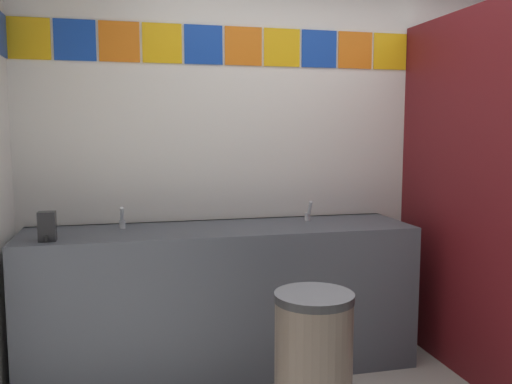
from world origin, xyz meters
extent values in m
cube|color=white|center=(0.00, 1.51, 1.40)|extent=(3.91, 0.08, 2.80)
cube|color=yellow|center=(-1.83, 1.46, 2.03)|extent=(0.25, 0.01, 0.25)
cube|color=#1947B7|center=(-1.56, 1.46, 2.03)|extent=(0.25, 0.01, 0.25)
cube|color=orange|center=(-1.30, 1.46, 2.03)|extent=(0.25, 0.01, 0.25)
cube|color=yellow|center=(-1.04, 1.46, 2.03)|extent=(0.25, 0.01, 0.25)
cube|color=#1947B7|center=(-0.78, 1.46, 2.03)|extent=(0.25, 0.01, 0.25)
cube|color=orange|center=(-0.52, 1.46, 2.03)|extent=(0.25, 0.01, 0.25)
cube|color=yellow|center=(-0.26, 1.46, 2.03)|extent=(0.25, 0.01, 0.25)
cube|color=#1947B7|center=(0.00, 1.46, 2.03)|extent=(0.25, 0.01, 0.25)
cube|color=orange|center=(0.26, 1.46, 2.03)|extent=(0.25, 0.01, 0.25)
cube|color=yellow|center=(0.52, 1.46, 2.03)|extent=(0.25, 0.01, 0.25)
cube|color=#1947B7|center=(0.78, 1.46, 2.03)|extent=(0.25, 0.01, 0.25)
cube|color=orange|center=(1.04, 1.46, 2.03)|extent=(0.25, 0.01, 0.25)
cube|color=yellow|center=(1.30, 1.46, 2.03)|extent=(0.25, 0.01, 0.25)
cube|color=#1947B7|center=(-1.95, 1.33, 2.03)|extent=(0.01, 0.25, 0.25)
cube|color=#4C515B|center=(-0.72, 1.17, 0.45)|extent=(2.36, 0.60, 0.89)
cube|color=#4C515B|center=(-0.72, 1.45, 0.85)|extent=(2.36, 0.03, 0.08)
cylinder|color=white|center=(-1.32, 1.14, 0.84)|extent=(0.34, 0.34, 0.10)
cylinder|color=white|center=(-0.13, 1.14, 0.84)|extent=(0.34, 0.34, 0.10)
cylinder|color=silver|center=(-1.32, 1.28, 0.92)|extent=(0.04, 0.04, 0.05)
cylinder|color=silver|center=(-1.32, 1.23, 0.99)|extent=(0.02, 0.06, 0.09)
cylinder|color=silver|center=(-0.13, 1.28, 0.92)|extent=(0.04, 0.04, 0.05)
cylinder|color=silver|center=(-0.13, 1.23, 0.99)|extent=(0.02, 0.06, 0.09)
cube|color=black|center=(-1.70, 0.99, 0.97)|extent=(0.09, 0.07, 0.16)
cylinder|color=black|center=(-1.70, 0.94, 0.91)|extent=(0.02, 0.02, 0.03)
cube|color=maroon|center=(0.67, 0.73, 1.09)|extent=(0.04, 1.48, 2.19)
cylinder|color=white|center=(1.22, 1.03, 0.20)|extent=(0.38, 0.38, 0.40)
torus|color=white|center=(1.22, 1.03, 0.42)|extent=(0.39, 0.39, 0.05)
cube|color=white|center=(1.22, 1.24, 0.57)|extent=(0.34, 0.17, 0.34)
cylinder|color=brown|center=(-0.43, 0.32, 0.34)|extent=(0.38, 0.38, 0.67)
cylinder|color=#262628|center=(-0.43, 0.32, 0.69)|extent=(0.39, 0.39, 0.04)
camera|label=1|loc=(-1.28, -2.04, 1.49)|focal=37.79mm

